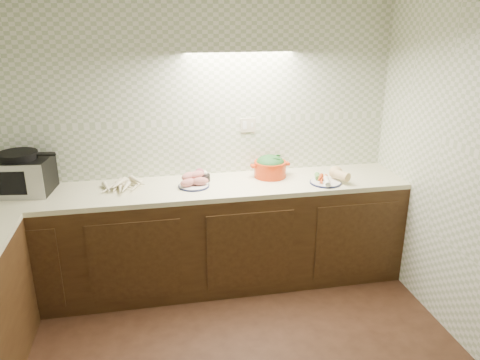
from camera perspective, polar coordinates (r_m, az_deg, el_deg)
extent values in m
cube|color=#9FAF8A|center=(3.95, -6.85, 6.00)|extent=(3.60, 0.05, 2.60)
cube|color=#BEB69C|center=(4.04, 0.97, 6.71)|extent=(0.13, 0.01, 0.12)
cube|color=black|center=(4.00, -6.03, -7.14)|extent=(3.60, 0.60, 0.86)
cube|color=#E9ECB8|center=(3.82, -6.27, -1.10)|extent=(3.60, 0.60, 0.04)
cube|color=black|center=(4.01, -25.17, 0.50)|extent=(0.50, 0.40, 0.27)
cube|color=#9B9B9F|center=(3.86, -26.06, -0.36)|extent=(0.46, 0.07, 0.27)
cube|color=black|center=(3.86, -26.06, -0.36)|extent=(0.30, 0.04, 0.18)
cylinder|color=black|center=(3.96, -25.50, 2.73)|extent=(0.33, 0.33, 0.05)
cone|color=#F4EAC2|center=(3.84, -13.96, -0.76)|extent=(0.07, 0.19, 0.05)
cone|color=#F4EAC2|center=(3.77, -15.66, -1.31)|extent=(0.11, 0.19, 0.05)
cone|color=#F4EAC2|center=(3.83, -14.76, -0.93)|extent=(0.04, 0.20, 0.04)
cone|color=#F4EAC2|center=(3.77, -13.82, -1.14)|extent=(0.18, 0.19, 0.04)
cone|color=#F4EAC2|center=(3.82, -14.10, -0.88)|extent=(0.20, 0.13, 0.05)
cone|color=#F4EAC2|center=(3.84, -15.27, -0.91)|extent=(0.08, 0.20, 0.05)
cone|color=#F4EAC2|center=(3.86, -15.46, -0.87)|extent=(0.13, 0.19, 0.04)
cone|color=#F4EAC2|center=(3.75, -13.71, -0.92)|extent=(0.06, 0.17, 0.04)
cone|color=#F4EAC2|center=(3.89, -14.88, -0.29)|extent=(0.15, 0.19, 0.04)
cone|color=#F4EAC2|center=(3.76, -15.45, -1.14)|extent=(0.10, 0.19, 0.04)
cone|color=#F4EAC2|center=(3.75, -14.55, -0.83)|extent=(0.10, 0.21, 0.04)
cylinder|color=#111538|center=(3.81, -5.64, -0.71)|extent=(0.25, 0.25, 0.01)
cylinder|color=white|center=(3.81, -5.64, -0.68)|extent=(0.24, 0.24, 0.02)
ellipsoid|color=#BD6E64|center=(3.76, -6.37, -0.30)|extent=(0.15, 0.10, 0.06)
ellipsoid|color=#BD6E64|center=(3.78, -4.89, -0.15)|extent=(0.15, 0.10, 0.06)
ellipsoid|color=#BD6E64|center=(3.83, -5.87, 0.10)|extent=(0.15, 0.10, 0.06)
ellipsoid|color=#BD6E64|center=(3.80, -6.32, 0.46)|extent=(0.15, 0.10, 0.06)
ellipsoid|color=#BD6E64|center=(3.82, -5.33, 0.64)|extent=(0.15, 0.10, 0.06)
cylinder|color=black|center=(3.92, -4.72, 0.27)|extent=(0.15, 0.15, 0.05)
sphere|color=maroon|center=(3.91, -4.94, 0.88)|extent=(0.08, 0.08, 0.08)
sphere|color=white|center=(3.92, -4.32, 0.82)|extent=(0.05, 0.05, 0.05)
cylinder|color=red|center=(4.01, 3.69, 1.34)|extent=(0.29, 0.29, 0.14)
cube|color=red|center=(3.95, 1.60, 1.70)|extent=(0.04, 0.06, 0.02)
cube|color=red|center=(4.04, 5.75, 2.02)|extent=(0.04, 0.06, 0.02)
ellipsoid|color=#276227|center=(3.99, 3.70, 2.09)|extent=(0.24, 0.24, 0.13)
cylinder|color=#111538|center=(3.93, 10.38, -0.30)|extent=(0.26, 0.26, 0.01)
cylinder|color=white|center=(3.93, 10.38, -0.27)|extent=(0.25, 0.25, 0.02)
cone|color=#D54E19|center=(3.91, 9.83, 0.05)|extent=(0.07, 0.15, 0.03)
cone|color=#D54E19|center=(3.93, 10.06, 0.11)|extent=(0.11, 0.14, 0.03)
cone|color=#D54E19|center=(3.91, 10.03, 0.00)|extent=(0.12, 0.13, 0.03)
cone|color=#D54E19|center=(3.91, 9.94, 0.30)|extent=(0.09, 0.15, 0.03)
cylinder|color=white|center=(3.87, 10.54, -0.15)|extent=(0.08, 0.17, 0.04)
cylinder|color=#558838|center=(3.97, 9.43, 0.43)|extent=(0.07, 0.11, 0.04)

